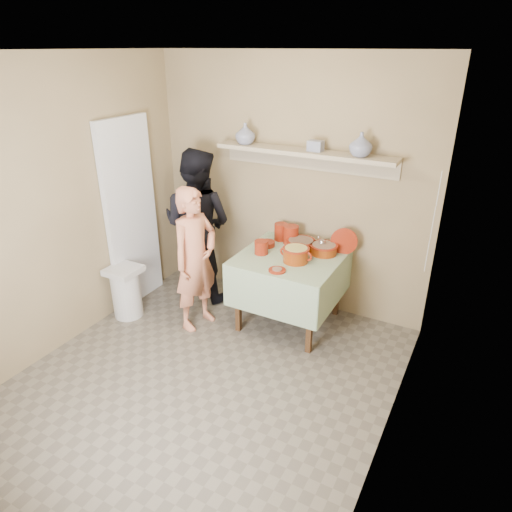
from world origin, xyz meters
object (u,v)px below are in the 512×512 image
Objects in this scene: person_helper at (197,225)px; cazuela_rice at (296,253)px; person_cook at (195,259)px; serving_table at (290,266)px; trash_bin at (126,291)px.

person_helper is 1.28m from cazuela_rice.
cazuela_rice is (0.91, 0.36, 0.12)m from person_cook.
cazuela_rice is at bearing -46.46° from serving_table.
serving_table is 1.74m from trash_bin.
trash_bin is (-0.75, -0.23, -0.45)m from person_cook.
cazuela_rice is 0.59× the size of trash_bin.
person_cook is 4.42× the size of cazuela_rice.
person_helper is at bearing 175.55° from serving_table.
person_helper is 5.09× the size of cazuela_rice.
serving_table is 2.95× the size of cazuela_rice.
person_cook reaches higher than trash_bin.
person_cook is at bearing 118.95° from person_helper.
person_helper reaches higher than person_cook.
person_cook reaches higher than cazuela_rice.
person_helper is at bearing 44.05° from person_cook.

